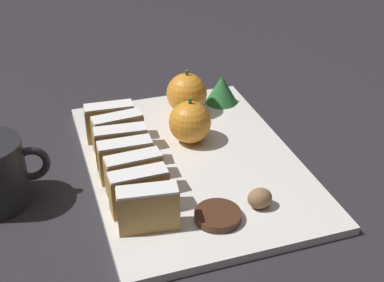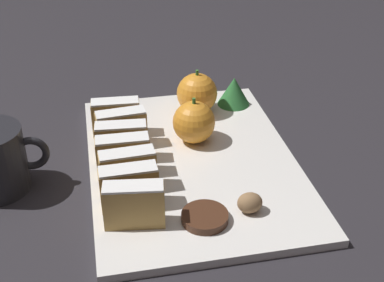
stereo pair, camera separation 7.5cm
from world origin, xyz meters
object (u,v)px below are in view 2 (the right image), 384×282
at_px(orange_near, 197,93).
at_px(orange_far, 194,122).
at_px(chocolate_cookie, 205,217).
at_px(walnut, 250,203).

xyz_separation_m(orange_near, orange_far, (-0.02, -0.09, -0.00)).
bearing_deg(chocolate_cookie, orange_far, 82.45).
height_order(orange_near, orange_far, orange_near).
bearing_deg(orange_near, orange_far, -104.76).
bearing_deg(chocolate_cookie, orange_near, 80.06).
xyz_separation_m(orange_near, walnut, (0.01, -0.27, -0.02)).
bearing_deg(orange_near, walnut, -87.83).
distance_m(orange_near, orange_far, 0.09).
height_order(orange_near, walnut, orange_near).
height_order(orange_far, walnut, orange_far).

